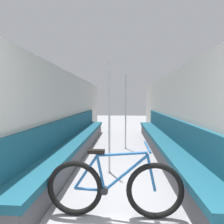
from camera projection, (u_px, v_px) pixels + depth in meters
wall_left at (64, 114)px, 4.34m from camera, size 0.10×10.43×2.13m
wall_right at (177, 114)px, 4.16m from camera, size 0.10×10.43×2.13m
bench_seat_row_left at (78, 142)px, 4.60m from camera, size 0.49×6.02×0.97m
bench_seat_row_right at (163, 143)px, 4.46m from camera, size 0.49×6.02×0.97m
bicycle at (114, 188)px, 2.09m from camera, size 1.64×0.46×0.88m
grab_pole_near at (109, 120)px, 3.32m from camera, size 0.08×0.08×2.11m
grab_pole_far at (126, 113)px, 5.00m from camera, size 0.08×0.08×2.11m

